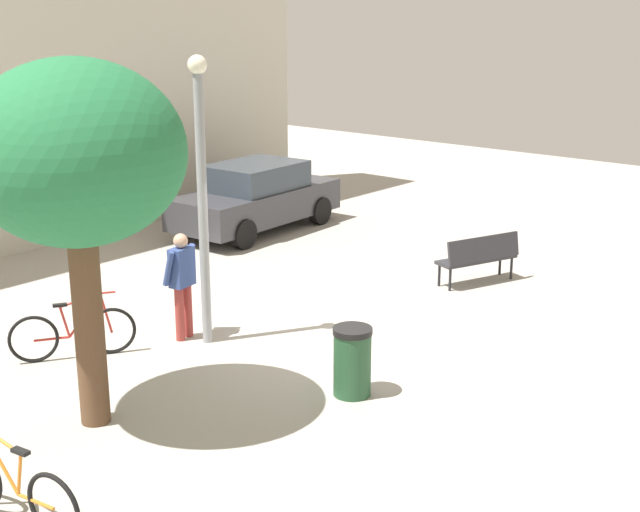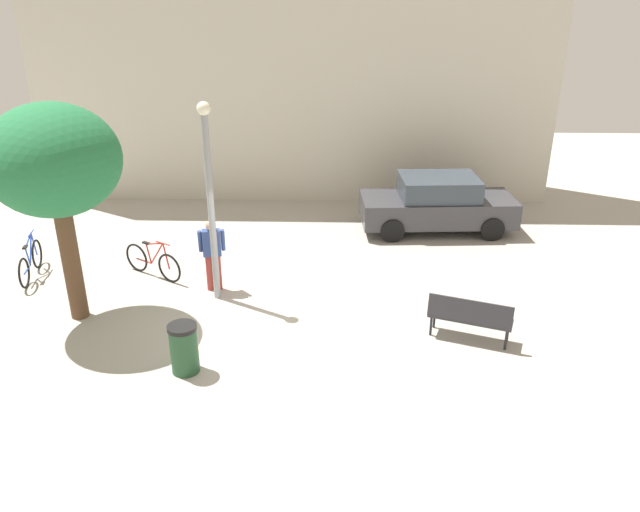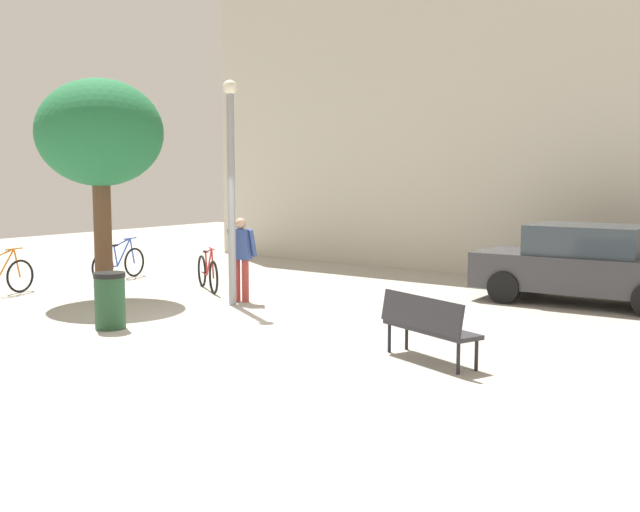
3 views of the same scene
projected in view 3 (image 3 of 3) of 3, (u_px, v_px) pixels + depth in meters
The scene contains 10 objects.
ground_plane at pixel (230, 324), 13.32m from camera, with size 36.00×36.00×0.00m, color #A8A399.
building_facade at pixel (473, 110), 20.05m from camera, with size 15.86×2.00×8.24m, color beige.
lamppost at pixel (231, 178), 14.90m from camera, with size 0.28×0.28×4.30m.
person_by_lamppost at pixel (241, 253), 15.45m from camera, with size 0.62×0.36×1.67m.
park_bench at pixel (427, 323), 10.67m from camera, with size 1.67×0.99×0.92m.
plaza_tree at pixel (100, 135), 15.71m from camera, with size 2.54×2.54×4.43m.
bicycle_red at pixel (208, 273), 16.94m from camera, with size 1.57×0.99×0.97m.
bicycle_blue at pixel (119, 263), 18.60m from camera, with size 0.36×1.79×0.97m.
parked_car_charcoal at pixel (586, 265), 15.20m from camera, with size 4.30×2.03×1.55m.
trash_bin at pixel (110, 300), 12.89m from camera, with size 0.52×0.52×0.94m.
Camera 3 is at (9.14, -9.52, 2.65)m, focal length 43.87 mm.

